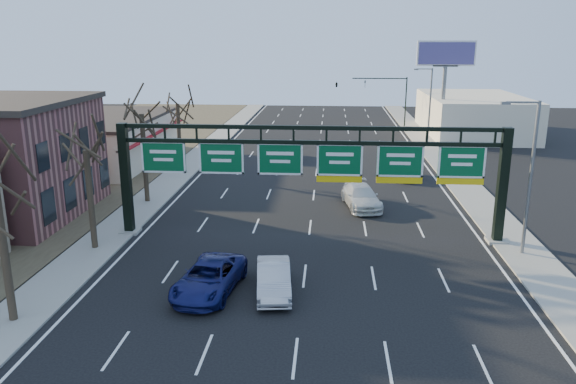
# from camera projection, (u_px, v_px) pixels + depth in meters

# --- Properties ---
(ground) EXTENTS (160.00, 160.00, 0.00)m
(ground) POSITION_uv_depth(u_px,v_px,m) (303.00, 292.00, 28.13)
(ground) COLOR black
(ground) RESTS_ON ground
(sidewalk_left) EXTENTS (3.00, 120.00, 0.12)m
(sidewalk_left) POSITION_uv_depth(u_px,v_px,m) (166.00, 185.00, 48.26)
(sidewalk_left) COLOR gray
(sidewalk_left) RESTS_ON ground
(sidewalk_right) EXTENTS (3.00, 120.00, 0.12)m
(sidewalk_right) POSITION_uv_depth(u_px,v_px,m) (469.00, 191.00, 46.41)
(sidewalk_right) COLOR gray
(sidewalk_right) RESTS_ON ground
(dirt_strip_left) EXTENTS (21.00, 120.00, 0.06)m
(dirt_strip_left) POSITION_uv_depth(u_px,v_px,m) (30.00, 183.00, 49.16)
(dirt_strip_left) COLOR #473D2B
(dirt_strip_left) RESTS_ON ground
(lane_markings) EXTENTS (21.60, 120.00, 0.01)m
(lane_markings) POSITION_uv_depth(u_px,v_px,m) (315.00, 189.00, 47.35)
(lane_markings) COLOR white
(lane_markings) RESTS_ON ground
(sign_gantry) EXTENTS (24.60, 1.20, 7.20)m
(sign_gantry) POSITION_uv_depth(u_px,v_px,m) (312.00, 167.00, 34.57)
(sign_gantry) COLOR black
(sign_gantry) RESTS_ON ground
(brick_block) EXTENTS (10.40, 12.40, 8.30)m
(brick_block) POSITION_uv_depth(u_px,v_px,m) (4.00, 159.00, 39.16)
(brick_block) COLOR #935050
(brick_block) RESTS_ON ground
(cream_strip) EXTENTS (10.90, 18.40, 4.70)m
(cream_strip) POSITION_uv_depth(u_px,v_px,m) (106.00, 139.00, 56.94)
(cream_strip) COLOR beige
(cream_strip) RESTS_ON ground
(building_right_distant) EXTENTS (12.00, 20.00, 5.00)m
(building_right_distant) POSITION_uv_depth(u_px,v_px,m) (473.00, 115.00, 74.08)
(building_right_distant) COLOR beige
(building_right_distant) RESTS_ON ground
(tree_gantry) EXTENTS (3.60, 3.60, 8.48)m
(tree_gantry) POSITION_uv_depth(u_px,v_px,m) (84.00, 132.00, 31.97)
(tree_gantry) COLOR #30241A
(tree_gantry) RESTS_ON sidewalk_left
(tree_mid) EXTENTS (3.60, 3.60, 9.24)m
(tree_mid) POSITION_uv_depth(u_px,v_px,m) (141.00, 100.00, 41.39)
(tree_mid) COLOR #30241A
(tree_mid) RESTS_ON sidewalk_left
(tree_far) EXTENTS (3.60, 3.60, 8.86)m
(tree_far) POSITION_uv_depth(u_px,v_px,m) (177.00, 93.00, 51.10)
(tree_far) COLOR #30241A
(tree_far) RESTS_ON sidewalk_left
(streetlight_near) EXTENTS (2.15, 0.22, 9.00)m
(streetlight_near) POSITION_uv_depth(u_px,v_px,m) (529.00, 170.00, 31.64)
(streetlight_near) COLOR slate
(streetlight_near) RESTS_ON sidewalk_right
(streetlight_far) EXTENTS (2.15, 0.22, 9.00)m
(streetlight_far) POSITION_uv_depth(u_px,v_px,m) (429.00, 103.00, 64.32)
(streetlight_far) COLOR slate
(streetlight_far) RESTS_ON sidewalk_right
(billboard_right) EXTENTS (7.00, 0.50, 12.00)m
(billboard_right) POSITION_uv_depth(u_px,v_px,m) (445.00, 65.00, 67.87)
(billboard_right) COLOR slate
(billboard_right) RESTS_ON ground
(traffic_signal_mast) EXTENTS (10.16, 0.54, 7.00)m
(traffic_signal_mast) POSITION_uv_depth(u_px,v_px,m) (363.00, 88.00, 79.13)
(traffic_signal_mast) COLOR black
(traffic_signal_mast) RESTS_ON ground
(car_blue_suv) EXTENTS (3.33, 5.94, 1.57)m
(car_blue_suv) POSITION_uv_depth(u_px,v_px,m) (209.00, 278.00, 27.91)
(car_blue_suv) COLOR #131754
(car_blue_suv) RESTS_ON ground
(car_silver_sedan) EXTENTS (2.17, 4.83, 1.54)m
(car_silver_sedan) POSITION_uv_depth(u_px,v_px,m) (274.00, 279.00, 27.81)
(car_silver_sedan) COLOR #A9A9AE
(car_silver_sedan) RESTS_ON ground
(car_white_wagon) EXTENTS (3.24, 5.92, 1.63)m
(car_white_wagon) POSITION_uv_depth(u_px,v_px,m) (361.00, 197.00, 42.05)
(car_white_wagon) COLOR silver
(car_white_wagon) RESTS_ON ground
(car_grey_far) EXTENTS (2.24, 4.45, 1.45)m
(car_grey_far) POSITION_uv_depth(u_px,v_px,m) (406.00, 171.00, 50.65)
(car_grey_far) COLOR #414346
(car_grey_far) RESTS_ON ground
(car_silver_distant) EXTENTS (1.80, 4.76, 1.55)m
(car_silver_distant) POSITION_uv_depth(u_px,v_px,m) (286.00, 152.00, 58.79)
(car_silver_distant) COLOR #ACADB1
(car_silver_distant) RESTS_ON ground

